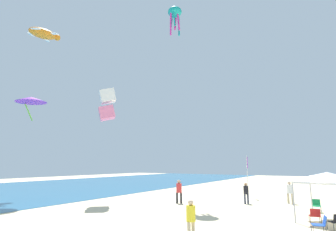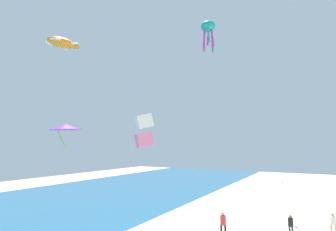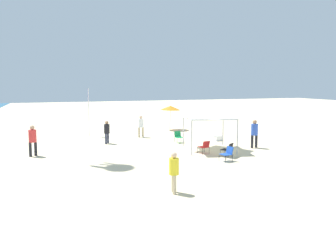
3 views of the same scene
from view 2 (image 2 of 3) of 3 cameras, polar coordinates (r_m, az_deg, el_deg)
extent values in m
cube|color=#28668E|center=(36.25, -26.94, -17.46)|extent=(120.00, 29.19, 0.02)
cylinder|color=silver|center=(28.71, 23.77, -16.64)|extent=(0.06, 0.06, 3.96)
cube|color=purple|center=(28.68, 23.68, -13.96)|extent=(0.30, 0.02, 1.10)
cylinder|color=#C6B28C|center=(27.09, 31.93, -20.27)|extent=(0.16, 0.16, 0.80)
cylinder|color=#C6B28C|center=(27.09, 32.64, -20.22)|extent=(0.16, 0.16, 0.80)
cylinder|color=white|center=(26.91, 32.18, -18.70)|extent=(0.42, 0.42, 0.70)
sphere|color=beige|center=(26.81, 32.11, -17.70)|extent=(0.26, 0.26, 0.26)
cylinder|color=#33384C|center=(25.39, 25.37, -21.68)|extent=(0.15, 0.15, 0.75)
cylinder|color=#33384C|center=(25.19, 24.88, -21.83)|extent=(0.15, 0.15, 0.75)
cylinder|color=black|center=(25.11, 25.04, -20.21)|extent=(0.39, 0.39, 0.66)
sphere|color=#A87A56|center=(25.00, 24.99, -19.21)|extent=(0.25, 0.25, 0.25)
cylinder|color=black|center=(23.74, 12.33, -23.15)|extent=(0.17, 0.17, 0.85)
cylinder|color=black|center=(23.67, 11.48, -23.22)|extent=(0.17, 0.17, 0.85)
cylinder|color=red|center=(23.49, 11.85, -21.33)|extent=(0.44, 0.44, 0.74)
sphere|color=tan|center=(23.37, 11.82, -20.12)|extent=(0.28, 0.28, 0.28)
cone|color=purple|center=(23.66, -21.36, -2.29)|extent=(3.39, 3.38, 0.59)
cylinder|color=#66D82D|center=(24.63, -22.23, -4.44)|extent=(0.89, 0.42, 1.79)
cube|color=white|center=(23.53, -5.22, -1.32)|extent=(2.02, 2.01, 1.44)
cube|color=pink|center=(23.43, -5.26, -5.21)|extent=(2.02, 2.01, 1.44)
ellipsoid|color=teal|center=(29.17, 8.68, 18.56)|extent=(1.50, 1.50, 1.09)
cylinder|color=teal|center=(28.27, 8.77, 16.96)|extent=(0.32, 0.24, 1.60)
cylinder|color=#E02D9E|center=(28.43, 9.63, 16.35)|extent=(0.20, 0.38, 2.04)
cylinder|color=teal|center=(28.79, 9.58, 15.57)|extent=(0.37, 0.32, 2.48)
cylinder|color=#E02D9E|center=(29.16, 8.67, 16.19)|extent=(0.32, 0.24, 1.60)
cylinder|color=teal|center=(28.83, 7.84, 15.98)|extent=(0.20, 0.38, 2.04)
cylinder|color=#E02D9E|center=(28.30, 7.88, 15.94)|extent=(0.37, 0.32, 2.48)
ellipsoid|color=orange|center=(34.54, -22.10, 14.44)|extent=(3.83, 3.44, 1.63)
sphere|color=orange|center=(35.28, -19.33, 14.02)|extent=(0.81, 0.81, 0.81)
ellipsoid|color=white|center=(35.84, -21.54, 13.39)|extent=(1.36, 1.00, 0.18)
ellipsoid|color=white|center=(33.84, -19.83, 14.54)|extent=(1.15, 1.32, 0.18)
ellipsoid|color=white|center=(34.90, -24.41, 14.09)|extent=(1.36, 1.00, 0.18)
ellipsoid|color=white|center=(33.32, -23.21, 15.03)|extent=(1.15, 1.32, 0.18)
camera|label=1|loc=(6.04, 98.81, -40.85)|focal=28.08mm
camera|label=3|loc=(6.47, -55.93, -30.05)|focal=35.07mm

